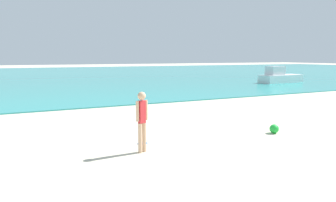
% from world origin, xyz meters
% --- Properties ---
extents(water, '(160.00, 60.00, 0.06)m').
position_xyz_m(water, '(0.00, 44.03, 0.03)').
color(water, teal).
rests_on(water, ground).
extents(person_standing, '(0.36, 0.22, 1.66)m').
position_xyz_m(person_standing, '(-1.92, 6.43, 0.94)').
color(person_standing, '#DDAD84').
rests_on(person_standing, ground).
extents(frisbee, '(0.28, 0.28, 0.03)m').
position_xyz_m(frisbee, '(-1.65, 7.16, 0.01)').
color(frisbee, blue).
rests_on(frisbee, ground).
extents(boat_near, '(4.82, 1.89, 1.60)m').
position_xyz_m(boat_near, '(17.53, 20.86, 0.61)').
color(boat_near, white).
rests_on(boat_near, water).
extents(beach_ball, '(0.31, 0.31, 0.31)m').
position_xyz_m(beach_ball, '(2.83, 6.45, 0.15)').
color(beach_ball, green).
rests_on(beach_ball, ground).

